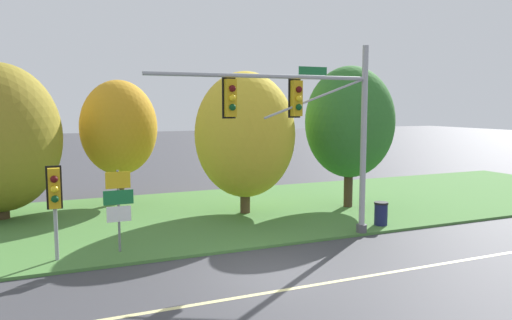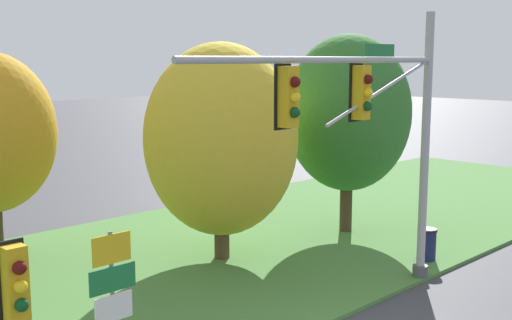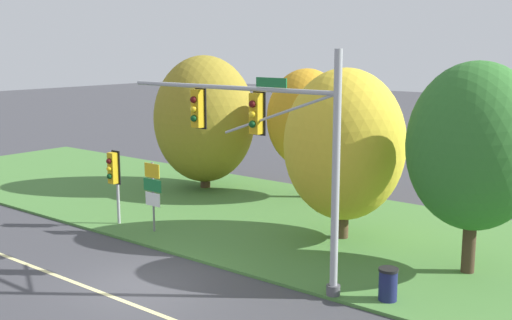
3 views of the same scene
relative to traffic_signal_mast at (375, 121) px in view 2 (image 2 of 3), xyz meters
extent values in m
cube|color=#477A38|center=(-2.78, 5.55, -4.39)|extent=(48.00, 11.50, 0.10)
cylinder|color=#9EA0A5|center=(2.29, 0.00, -0.87)|extent=(0.22, 0.22, 6.94)
cylinder|color=#4C4C51|center=(2.29, 0.00, -4.19)|extent=(0.40, 0.40, 0.30)
cylinder|color=#9EA0A5|center=(-1.76, 0.00, 1.40)|extent=(8.08, 0.14, 0.14)
cylinder|color=#9EA0A5|center=(0.26, 0.00, 0.70)|extent=(4.07, 0.08, 1.48)
cube|color=gold|center=(-0.54, 0.00, 0.67)|extent=(0.34, 0.28, 1.22)
cube|color=black|center=(-0.54, 0.16, 0.67)|extent=(0.46, 0.04, 1.34)
sphere|color=#4C0C0C|center=(-0.54, -0.17, 0.97)|extent=(0.22, 0.22, 0.22)
sphere|color=yellow|center=(-0.54, -0.17, 0.67)|extent=(0.22, 0.22, 0.22)
sphere|color=#0C4219|center=(-0.54, -0.17, 0.37)|extent=(0.22, 0.22, 0.22)
cube|color=gold|center=(-2.97, 0.00, 0.67)|extent=(0.34, 0.28, 1.22)
cube|color=black|center=(-2.97, 0.16, 0.67)|extent=(0.46, 0.04, 1.34)
sphere|color=#4C0C0C|center=(-2.97, -0.17, 0.97)|extent=(0.22, 0.22, 0.22)
sphere|color=yellow|center=(-2.97, -0.17, 0.67)|extent=(0.22, 0.22, 0.22)
sphere|color=#0C4219|center=(-2.97, -0.17, 0.37)|extent=(0.22, 0.22, 0.22)
cube|color=#196B33|center=(0.06, -0.05, 1.62)|extent=(1.10, 0.04, 0.28)
cube|color=gold|center=(-8.38, 0.78, -2.06)|extent=(0.34, 0.28, 1.22)
cube|color=black|center=(-8.38, 0.94, -2.06)|extent=(0.46, 0.04, 1.34)
sphere|color=#4C0C0C|center=(-8.38, 0.60, -1.76)|extent=(0.22, 0.22, 0.22)
sphere|color=yellow|center=(-8.38, 0.60, -2.06)|extent=(0.22, 0.22, 0.22)
sphere|color=#0C4219|center=(-8.38, 0.60, -2.36)|extent=(0.22, 0.22, 0.22)
cylinder|color=slate|center=(-6.46, 1.12, -2.99)|extent=(0.08, 0.08, 2.69)
cube|color=gold|center=(-6.46, 1.09, -1.97)|extent=(0.79, 0.03, 0.54)
cube|color=#197238|center=(-6.46, 1.09, -2.53)|extent=(0.96, 0.03, 0.47)
cube|color=white|center=(-6.46, 1.09, -3.08)|extent=(0.78, 0.03, 0.51)
cylinder|color=#4C3823|center=(-0.43, 4.95, -3.20)|extent=(0.44, 0.44, 2.28)
ellipsoid|color=gold|center=(-0.43, 4.95, -0.85)|extent=(4.41, 4.41, 5.51)
cylinder|color=#423021|center=(4.56, 4.27, -2.91)|extent=(0.41, 0.41, 2.86)
ellipsoid|color=#2D6B28|center=(4.56, 4.27, -0.34)|extent=(4.14, 4.14, 5.17)
cylinder|color=#191E4C|center=(3.67, 0.64, -3.91)|extent=(0.52, 0.52, 0.85)
cylinder|color=black|center=(3.67, 0.64, -3.45)|extent=(0.56, 0.56, 0.08)
camera|label=1|loc=(-8.76, -15.27, 0.44)|focal=35.00mm
camera|label=2|loc=(-12.40, -8.70, 1.41)|focal=45.00mm
camera|label=3|loc=(11.45, -14.86, 2.70)|focal=45.00mm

